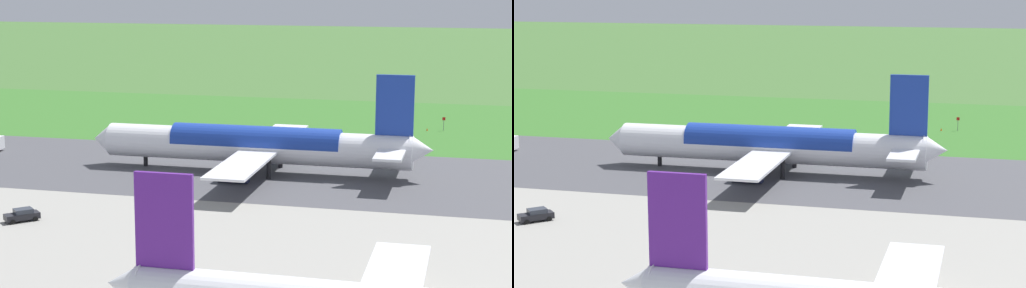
# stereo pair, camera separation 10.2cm
# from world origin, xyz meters

# --- Properties ---
(ground_plane) EXTENTS (800.00, 800.00, 0.00)m
(ground_plane) POSITION_xyz_m (0.00, 0.00, 0.00)
(ground_plane) COLOR #3D662D
(runway_asphalt) EXTENTS (600.00, 37.82, 0.06)m
(runway_asphalt) POSITION_xyz_m (0.00, 0.00, 0.03)
(runway_asphalt) COLOR #47474C
(runway_asphalt) RESTS_ON ground
(grass_verge_foreground) EXTENTS (600.00, 80.00, 0.04)m
(grass_verge_foreground) POSITION_xyz_m (0.00, -42.97, 0.02)
(grass_verge_foreground) COLOR #346B27
(grass_verge_foreground) RESTS_ON ground
(airliner_main) EXTENTS (53.95, 44.00, 15.88)m
(airliner_main) POSITION_xyz_m (4.76, -0.00, 4.35)
(airliner_main) COLOR white
(airliner_main) RESTS_ON ground
(service_car_followme) EXTENTS (4.22, 4.26, 1.62)m
(service_car_followme) POSITION_xyz_m (26.45, 34.08, 0.84)
(service_car_followme) COLOR black
(service_car_followme) RESTS_ON ground
(no_stopping_sign) EXTENTS (0.60, 0.10, 2.70)m
(no_stopping_sign) POSITION_xyz_m (-21.46, -45.26, 1.60)
(no_stopping_sign) COLOR slate
(no_stopping_sign) RESTS_ON ground
(traffic_cone_orange) EXTENTS (0.40, 0.40, 0.55)m
(traffic_cone_orange) POSITION_xyz_m (-18.32, -44.53, 0.28)
(traffic_cone_orange) COLOR orange
(traffic_cone_orange) RESTS_ON ground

